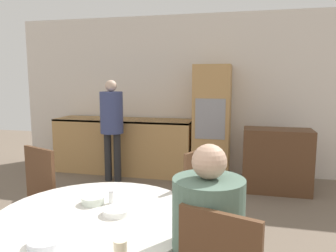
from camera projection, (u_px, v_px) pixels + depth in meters
The scene contains 14 objects.
wall_back at pixel (201, 95), 5.42m from camera, with size 6.47×0.05×2.60m.
kitchen_counter at pixel (124, 145), 5.50m from camera, with size 2.30×0.60×0.90m.
oven_unit at pixel (212, 122), 5.11m from camera, with size 0.55×0.59×1.78m.
sideboard at pixel (277, 161), 4.53m from camera, with size 0.92×0.45×0.88m.
dining_table at pixel (98, 246), 2.08m from camera, with size 1.27×1.27×0.73m.
chair_far_left at pixel (32, 203), 2.68m from camera, with size 0.52×0.52×1.00m.
chair_far_right at pixel (189, 201), 2.72m from camera, with size 0.53×0.53×1.00m.
person_seated at pixel (207, 249), 1.63m from camera, with size 0.36×0.43×1.25m.
person_standing at pixel (112, 120), 4.93m from camera, with size 0.34×0.34×1.55m.
cup at pixel (120, 249), 1.54m from camera, with size 0.07×0.07×0.09m.
bowl_near at pixel (46, 242), 1.66m from camera, with size 0.18×0.18×0.04m.
bowl_centre at pixel (93, 200), 2.21m from camera, with size 0.15×0.15×0.05m.
bowl_far at pixel (117, 211), 2.04m from camera, with size 0.17×0.17×0.04m.
salt_shaker at pixel (111, 197), 2.22m from camera, with size 0.03×0.03×0.09m.
Camera 1 is at (0.74, -0.50, 1.57)m, focal length 35.00 mm.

